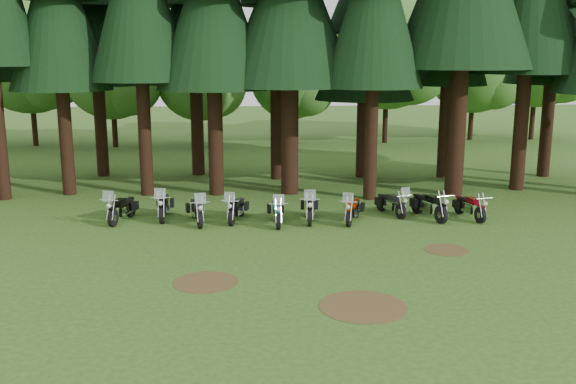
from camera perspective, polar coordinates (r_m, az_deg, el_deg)
The scene contains 22 objects.
ground at distance 19.82m, azimuth 1.77°, elevation -5.85°, with size 120.00×120.00×0.00m, color #2D5917.
pine_back_4 at distance 32.62m, azimuth 6.95°, elevation 15.78°, with size 4.94×4.94×13.78m.
decid_1 at distance 46.74m, azimuth -21.71°, elevation 10.92°, with size 7.91×7.69×9.88m.
decid_2 at distance 44.42m, azimuth -15.08°, elevation 10.20°, with size 6.72×6.53×8.40m.
decid_3 at distance 44.03m, azimuth -7.54°, elevation 9.92°, with size 6.12×5.95×7.65m.
decid_4 at distance 45.26m, azimuth 0.66°, elevation 9.89°, with size 5.93×5.76×7.41m.
decid_5 at distance 45.62m, azimuth 9.36°, elevation 12.09°, with size 8.45×8.21×10.56m.
decid_6 at distance 48.73m, azimuth 16.65°, elevation 10.54°, with size 7.06×6.86×8.82m.
decid_7 at distance 50.32m, azimuth 21.82°, elevation 11.38°, with size 8.44×8.20×10.55m.
dirt_patch_0 at distance 17.89m, azimuth -7.33°, elevation -7.94°, with size 1.80×1.80×0.01m, color #4C3D1E.
dirt_patch_1 at distance 21.18m, azimuth 13.90°, elevation -5.01°, with size 1.40×1.40×0.01m, color #4C3D1E.
dirt_patch_2 at distance 16.23m, azimuth 6.68°, elevation -10.07°, with size 2.20×2.20×0.01m, color #4C3D1E.
motorcycle_0 at distance 24.71m, azimuth -14.56°, elevation -1.50°, with size 0.82×2.19×1.39m.
motorcycle_1 at distance 24.78m, azimuth -10.98°, elevation -1.29°, with size 0.41×2.20×1.39m.
motorcycle_2 at distance 23.87m, azimuth -8.11°, elevation -1.72°, with size 0.72×2.16×1.36m.
motorcycle_3 at distance 24.07m, azimuth -4.60°, elevation -1.55°, with size 0.74×2.09×1.32m.
motorcycle_4 at distance 23.52m, azimuth -1.02°, elevation -1.83°, with size 0.40×2.11×1.33m.
motorcycle_5 at distance 24.01m, azimuth 1.92°, elevation -1.48°, with size 0.50×2.26×1.42m.
motorcycle_6 at distance 23.96m, azimuth 5.80°, elevation -1.64°, with size 0.98×2.05×1.32m.
motorcycle_7 at distance 25.20m, azimuth 9.15°, elevation -1.09°, with size 0.93×1.98×1.28m.
motorcycle_8 at distance 24.92m, azimuth 12.41°, elevation -1.25°, with size 0.83×2.22×0.93m.
motorcycle_9 at distance 25.31m, azimuth 15.84°, elevation -1.33°, with size 0.59×2.05×0.84m.
Camera 1 is at (-1.80, -18.78, 6.10)m, focal length 40.00 mm.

